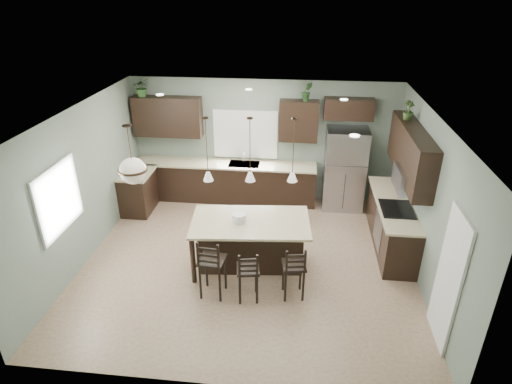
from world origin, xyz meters
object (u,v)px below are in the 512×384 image
object	(u,v)px
serving_dish	(239,218)
bar_stool_right	(294,271)
refrigerator	(344,169)
kitchen_island	(251,243)
plant_back_left	(142,87)
bar_stool_left	(212,266)
bar_stool_center	(248,274)

from	to	relation	value
serving_dish	bar_stool_right	xyz separation A→B (m)	(0.99, -0.76, -0.50)
refrigerator	bar_stool_right	size ratio (longest dim) A/B	1.86
kitchen_island	serving_dish	xyz separation A→B (m)	(-0.20, -0.02, 0.53)
refrigerator	plant_back_left	bearing A→B (deg)	178.34
plant_back_left	bar_stool_left	bearing A→B (deg)	-58.04
bar_stool_right	plant_back_left	distance (m)	5.34
refrigerator	bar_stool_center	world-z (taller)	refrigerator
plant_back_left	refrigerator	bearing A→B (deg)	-1.66
serving_dish	bar_stool_left	xyz separation A→B (m)	(-0.32, -0.86, -0.44)
refrigerator	plant_back_left	distance (m)	4.83
kitchen_island	bar_stool_center	world-z (taller)	bar_stool_center
refrigerator	bar_stool_center	distance (m)	3.89
bar_stool_center	bar_stool_left	bearing A→B (deg)	165.41
serving_dish	plant_back_left	bearing A→B (deg)	133.32
kitchen_island	bar_stool_left	bearing A→B (deg)	-125.66
bar_stool_left	bar_stool_right	world-z (taller)	bar_stool_left
serving_dish	kitchen_island	bearing A→B (deg)	5.13
bar_stool_left	plant_back_left	xyz separation A→B (m)	(-2.20, 3.53, 2.05)
bar_stool_right	plant_back_left	bearing A→B (deg)	125.83
kitchen_island	bar_stool_left	size ratio (longest dim) A/B	1.87
bar_stool_left	bar_stool_center	xyz separation A→B (m)	(0.59, -0.05, -0.08)
bar_stool_left	plant_back_left	world-z (taller)	plant_back_left
bar_stool_left	bar_stool_right	bearing A→B (deg)	9.94
serving_dish	plant_back_left	xyz separation A→B (m)	(-2.52, 2.67, 1.61)
refrigerator	bar_stool_left	distance (m)	4.13
bar_stool_right	bar_stool_center	bearing A→B (deg)	-178.07
serving_dish	bar_stool_right	bearing A→B (deg)	-37.32
bar_stool_left	plant_back_left	bearing A→B (deg)	127.54
bar_stool_center	bar_stool_right	world-z (taller)	bar_stool_right
kitchen_island	bar_stool_center	bearing A→B (deg)	-90.72
serving_dish	bar_stool_center	xyz separation A→B (m)	(0.27, -0.91, -0.52)
bar_stool_right	kitchen_island	bearing A→B (deg)	125.83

